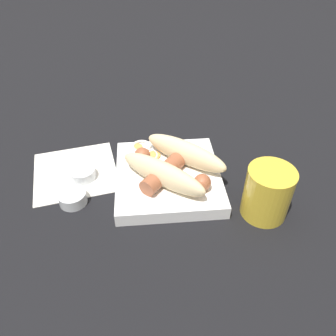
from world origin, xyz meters
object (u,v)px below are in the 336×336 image
at_px(condiment_cup_far, 73,198).
at_px(drink_glass, 267,193).
at_px(condiment_cup_near, 83,174).
at_px(bread_roll, 175,163).
at_px(food_tray, 168,177).
at_px(sausage, 171,168).

xyz_separation_m(condiment_cup_far, drink_glass, (0.05, 0.33, 0.04)).
relative_size(condiment_cup_near, condiment_cup_far, 1.00).
xyz_separation_m(bread_roll, condiment_cup_far, (0.04, -0.19, -0.04)).
bearing_deg(drink_glass, condiment_cup_far, -98.96).
height_order(food_tray, sausage, sausage).
bearing_deg(condiment_cup_far, sausage, 99.45).
bearing_deg(bread_roll, food_tray, -99.24).
relative_size(food_tray, bread_roll, 1.00).
distance_m(condiment_cup_near, drink_glass, 0.34).
bearing_deg(drink_glass, food_tray, -119.69).
distance_m(condiment_cup_far, drink_glass, 0.34).
bearing_deg(condiment_cup_far, bread_roll, 100.88).
relative_size(sausage, condiment_cup_near, 2.67).
xyz_separation_m(food_tray, bread_roll, (0.00, 0.01, 0.04)).
distance_m(sausage, drink_glass, 0.17).
height_order(sausage, condiment_cup_far, sausage).
bearing_deg(condiment_cup_near, drink_glass, 70.11).
relative_size(bread_roll, condiment_cup_near, 4.10).
distance_m(food_tray, bread_roll, 0.04).
xyz_separation_m(sausage, condiment_cup_far, (0.03, -0.18, -0.03)).
bearing_deg(condiment_cup_far, food_tray, 102.21).
xyz_separation_m(condiment_cup_near, drink_glass, (0.12, 0.32, 0.04)).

